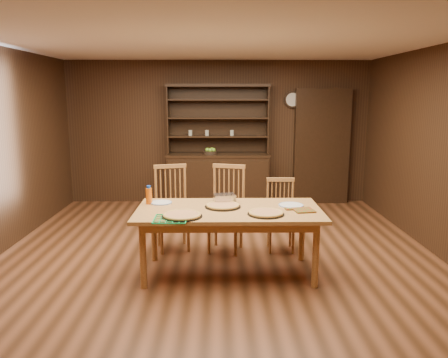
{
  "coord_description": "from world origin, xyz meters",
  "views": [
    {
      "loc": [
        0.03,
        -5.06,
        1.99
      ],
      "look_at": [
        0.08,
        0.4,
        0.93
      ],
      "focal_mm": 35.0,
      "sensor_mm": 36.0,
      "label": 1
    }
  ],
  "objects_px": {
    "dining_table": "(229,215)",
    "juice_bottle": "(149,195)",
    "chair_center": "(227,205)",
    "china_hutch": "(218,173)",
    "chair_left": "(172,204)",
    "chair_right": "(280,212)"
  },
  "relations": [
    {
      "from": "dining_table",
      "to": "juice_bottle",
      "type": "relative_size",
      "value": 9.48
    },
    {
      "from": "chair_center",
      "to": "juice_bottle",
      "type": "relative_size",
      "value": 5.16
    },
    {
      "from": "china_hutch",
      "to": "chair_left",
      "type": "bearing_deg",
      "value": -104.69
    },
    {
      "from": "chair_right",
      "to": "juice_bottle",
      "type": "bearing_deg",
      "value": -159.04
    },
    {
      "from": "china_hutch",
      "to": "chair_right",
      "type": "distance_m",
      "value": 2.49
    },
    {
      "from": "juice_bottle",
      "to": "chair_left",
      "type": "bearing_deg",
      "value": 73.41
    },
    {
      "from": "chair_center",
      "to": "chair_left",
      "type": "bearing_deg",
      "value": -170.46
    },
    {
      "from": "chair_left",
      "to": "chair_center",
      "type": "bearing_deg",
      "value": -19.92
    },
    {
      "from": "chair_center",
      "to": "china_hutch",
      "type": "bearing_deg",
      "value": 108.27
    },
    {
      "from": "dining_table",
      "to": "chair_center",
      "type": "xyz_separation_m",
      "value": [
        -0.01,
        0.8,
        -0.09
      ]
    },
    {
      "from": "dining_table",
      "to": "chair_center",
      "type": "height_order",
      "value": "chair_center"
    },
    {
      "from": "chair_center",
      "to": "juice_bottle",
      "type": "bearing_deg",
      "value": -132.86
    },
    {
      "from": "chair_center",
      "to": "juice_bottle",
      "type": "height_order",
      "value": "chair_center"
    },
    {
      "from": "chair_left",
      "to": "chair_right",
      "type": "xyz_separation_m",
      "value": [
        1.41,
        -0.07,
        -0.09
      ]
    },
    {
      "from": "chair_center",
      "to": "chair_right",
      "type": "xyz_separation_m",
      "value": [
        0.69,
        -0.0,
        -0.1
      ]
    },
    {
      "from": "dining_table",
      "to": "chair_left",
      "type": "bearing_deg",
      "value": 129.7
    },
    {
      "from": "dining_table",
      "to": "chair_left",
      "type": "relative_size",
      "value": 1.86
    },
    {
      "from": "chair_center",
      "to": "chair_right",
      "type": "bearing_deg",
      "value": 15.25
    },
    {
      "from": "dining_table",
      "to": "chair_right",
      "type": "bearing_deg",
      "value": 49.33
    },
    {
      "from": "chair_right",
      "to": "juice_bottle",
      "type": "xyz_separation_m",
      "value": [
        -1.6,
        -0.56,
        0.36
      ]
    },
    {
      "from": "chair_left",
      "to": "chair_center",
      "type": "height_order",
      "value": "chair_center"
    },
    {
      "from": "dining_table",
      "to": "chair_right",
      "type": "distance_m",
      "value": 1.07
    }
  ]
}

